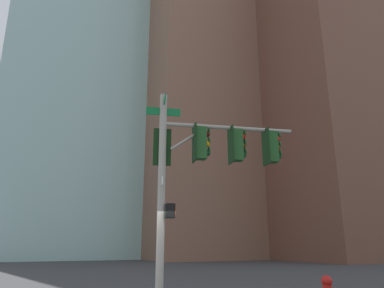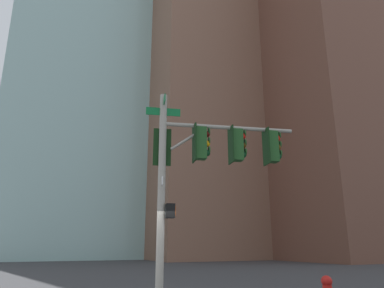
% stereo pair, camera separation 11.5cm
% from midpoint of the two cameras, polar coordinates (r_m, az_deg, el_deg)
% --- Properties ---
extents(signal_pole_assembly, '(4.58, 1.71, 6.08)m').
position_cam_midpoint_polar(signal_pole_assembly, '(10.90, 1.25, -2.32)').
color(signal_pole_assembly, '#9E998C').
rests_on(signal_pole_assembly, ground_plane).
extents(building_brick_nearside, '(26.33, 17.84, 54.44)m').
position_cam_midpoint_polar(building_brick_nearside, '(55.26, 5.74, 11.95)').
color(building_brick_nearside, '#845B47').
rests_on(building_brick_nearside, ground_plane).
extents(building_brick_midblock, '(23.29, 15.16, 39.73)m').
position_cam_midpoint_polar(building_brick_midblock, '(50.57, 23.43, 6.79)').
color(building_brick_midblock, brown).
rests_on(building_brick_midblock, ground_plane).
extents(building_glass_tower, '(25.05, 26.52, 62.71)m').
position_cam_midpoint_polar(building_glass_tower, '(61.48, -14.46, 13.73)').
color(building_glass_tower, '#9EC6C1').
rests_on(building_glass_tower, ground_plane).
extents(building_brick_farside, '(21.60, 15.84, 39.50)m').
position_cam_midpoint_polar(building_brick_farside, '(74.96, -4.18, -1.71)').
color(building_brick_farside, brown).
rests_on(building_brick_farside, ground_plane).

